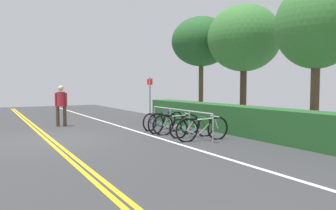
# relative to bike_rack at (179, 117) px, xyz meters

# --- Properties ---
(ground_plane) EXTENTS (34.35, 13.21, 0.05)m
(ground_plane) POSITION_rel_bike_rack_xyz_m (-1.07, -4.07, -0.64)
(ground_plane) COLOR #353538
(centre_line_yellow_inner) EXTENTS (30.91, 0.10, 0.00)m
(centre_line_yellow_inner) POSITION_rel_bike_rack_xyz_m (-1.07, -4.15, -0.62)
(centre_line_yellow_inner) COLOR gold
(centre_line_yellow_inner) RESTS_ON ground_plane
(centre_line_yellow_outer) EXTENTS (30.91, 0.10, 0.00)m
(centre_line_yellow_outer) POSITION_rel_bike_rack_xyz_m (-1.07, -3.99, -0.62)
(centre_line_yellow_outer) COLOR gold
(centre_line_yellow_outer) RESTS_ON ground_plane
(bike_lane_stripe_white) EXTENTS (30.91, 0.12, 0.00)m
(bike_lane_stripe_white) POSITION_rel_bike_rack_xyz_m (-1.07, -0.97, -0.62)
(bike_lane_stripe_white) COLOR white
(bike_lane_stripe_white) RESTS_ON ground_plane
(bike_rack) EXTENTS (3.81, 0.05, 0.87)m
(bike_rack) POSITION_rel_bike_rack_xyz_m (0.00, 0.00, 0.00)
(bike_rack) COLOR #9EA0A5
(bike_rack) RESTS_ON ground_plane
(bicycle_0) EXTENTS (0.65, 1.70, 0.71)m
(bicycle_0) POSITION_rel_bike_rack_xyz_m (-1.46, 0.01, -0.29)
(bicycle_0) COLOR black
(bicycle_0) RESTS_ON ground_plane
(bicycle_1) EXTENTS (0.64, 1.76, 0.77)m
(bicycle_1) POSITION_rel_bike_rack_xyz_m (-0.72, -0.12, -0.26)
(bicycle_1) COLOR black
(bicycle_1) RESTS_ON ground_plane
(bicycle_2) EXTENTS (0.54, 1.66, 0.75)m
(bicycle_2) POSITION_rel_bike_rack_xyz_m (-0.01, -0.11, -0.27)
(bicycle_2) COLOR black
(bicycle_2) RESTS_ON ground_plane
(bicycle_3) EXTENTS (0.46, 1.63, 0.68)m
(bicycle_3) POSITION_rel_bike_rack_xyz_m (0.70, 0.04, -0.30)
(bicycle_3) COLOR black
(bicycle_3) RESTS_ON ground_plane
(bicycle_4) EXTENTS (0.46, 1.84, 0.77)m
(bicycle_4) POSITION_rel_bike_rack_xyz_m (1.40, -0.04, -0.26)
(bicycle_4) COLOR black
(bicycle_4) RESTS_ON ground_plane
(pedestrian) EXTENTS (0.32, 0.47, 1.68)m
(pedestrian) POSITION_rel_bike_rack_xyz_m (-4.30, -3.06, 0.35)
(pedestrian) COLOR #4C3826
(pedestrian) RESTS_ON ground_plane
(sign_post_near) EXTENTS (0.36, 0.06, 2.00)m
(sign_post_near) POSITION_rel_bike_rack_xyz_m (-2.32, 0.01, 0.60)
(sign_post_near) COLOR gray
(sign_post_near) RESTS_ON ground_plane
(hedge_backdrop) EXTENTS (12.76, 0.98, 0.97)m
(hedge_backdrop) POSITION_rel_bike_rack_xyz_m (1.50, 1.91, -0.13)
(hedge_backdrop) COLOR #235626
(hedge_backdrop) RESTS_ON ground_plane
(tree_near_left) EXTENTS (2.91, 2.91, 5.03)m
(tree_near_left) POSITION_rel_bike_rack_xyz_m (-3.75, 3.53, 3.19)
(tree_near_left) COLOR brown
(tree_near_left) RESTS_ON ground_plane
(tree_mid) EXTENTS (3.07, 3.07, 5.09)m
(tree_mid) POSITION_rel_bike_rack_xyz_m (-1.10, 3.86, 3.05)
(tree_mid) COLOR #473323
(tree_mid) RESTS_ON ground_plane
(tree_far_right) EXTENTS (2.56, 2.56, 4.95)m
(tree_far_right) POSITION_rel_bike_rack_xyz_m (2.73, 3.37, 2.93)
(tree_far_right) COLOR brown
(tree_far_right) RESTS_ON ground_plane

